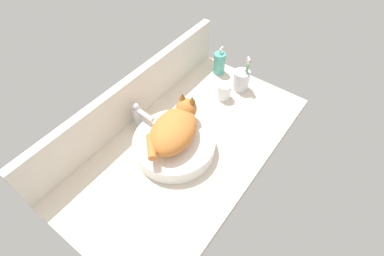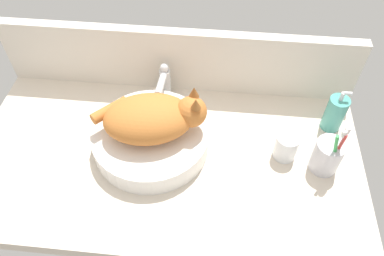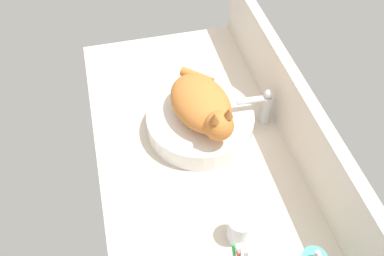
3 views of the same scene
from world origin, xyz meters
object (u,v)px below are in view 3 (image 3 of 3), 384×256
at_px(cat, 203,105).
at_px(water_glass, 239,229).
at_px(faucet, 263,105).
at_px(sink_basin, 200,122).

xyz_separation_m(cat, water_glass, (0.38, 0.00, -0.09)).
bearing_deg(cat, water_glass, 0.28).
relative_size(cat, faucet, 2.37).
bearing_deg(cat, faucet, 90.55).
bearing_deg(water_glass, cat, -179.72).
bearing_deg(cat, sink_basin, -165.11).
distance_m(sink_basin, water_glass, 0.39).
height_order(sink_basin, cat, cat).
bearing_deg(sink_basin, water_glass, 0.79).
height_order(sink_basin, faucet, faucet).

